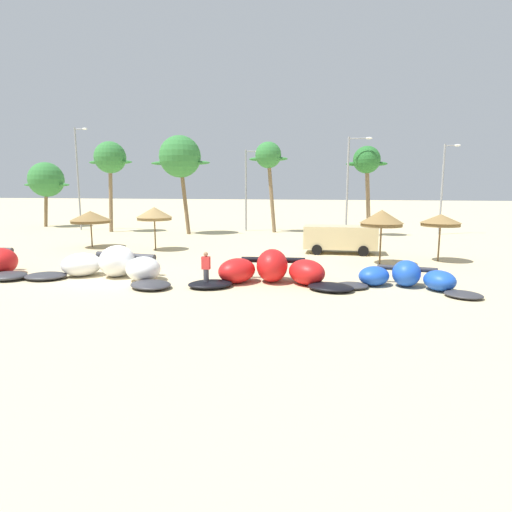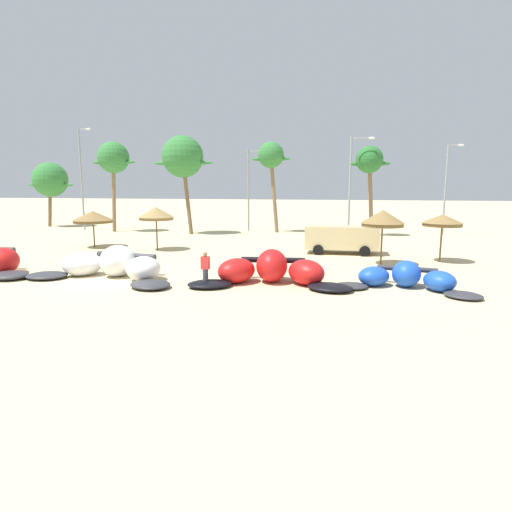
# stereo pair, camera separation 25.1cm
# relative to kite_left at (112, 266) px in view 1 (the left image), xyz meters

# --- Properties ---
(ground_plane) EXTENTS (260.00, 260.00, 0.00)m
(ground_plane) POSITION_rel_kite_left_xyz_m (0.13, -0.01, -0.60)
(ground_plane) COLOR beige
(kite_left) EXTENTS (8.19, 4.25, 1.56)m
(kite_left) POSITION_rel_kite_left_xyz_m (0.00, 0.00, 0.00)
(kite_left) COLOR #333338
(kite_left) RESTS_ON ground
(kite_left_of_center) EXTENTS (7.63, 3.85, 1.55)m
(kite_left_of_center) POSITION_rel_kite_left_xyz_m (7.84, 0.38, -0.01)
(kite_left_of_center) COLOR black
(kite_left_of_center) RESTS_ON ground
(kite_center) EXTENTS (6.25, 3.39, 1.18)m
(kite_center) POSITION_rel_kite_left_xyz_m (13.81, 0.70, -0.14)
(kite_center) COLOR #333338
(kite_center) RESTS_ON ground
(beach_umbrella_near_van) EXTENTS (2.92, 2.92, 2.68)m
(beach_umbrella_near_van) POSITION_rel_kite_left_xyz_m (-7.10, 9.56, 1.65)
(beach_umbrella_near_van) COLOR brown
(beach_umbrella_near_van) RESTS_ON ground
(beach_umbrella_middle) EXTENTS (2.50, 2.50, 3.04)m
(beach_umbrella_middle) POSITION_rel_kite_left_xyz_m (-1.92, 9.22, 1.98)
(beach_umbrella_middle) COLOR brown
(beach_umbrella_middle) RESTS_ON ground
(beach_umbrella_near_palms) EXTENTS (2.45, 2.45, 3.14)m
(beach_umbrella_near_palms) POSITION_rel_kite_left_xyz_m (13.19, 6.54, 2.07)
(beach_umbrella_near_palms) COLOR brown
(beach_umbrella_near_palms) RESTS_ON ground
(beach_umbrella_outermost) EXTENTS (2.33, 2.33, 2.83)m
(beach_umbrella_outermost) POSITION_rel_kite_left_xyz_m (16.71, 8.19, 1.88)
(beach_umbrella_outermost) COLOR brown
(beach_umbrella_outermost) RESTS_ON ground
(parked_van) EXTENTS (4.81, 2.19, 1.84)m
(parked_van) POSITION_rel_kite_left_xyz_m (10.79, 10.23, 0.49)
(parked_van) COLOR beige
(parked_van) RESTS_ON ground
(person_near_kites) EXTENTS (0.36, 0.24, 1.62)m
(person_near_kites) POSITION_rel_kite_left_xyz_m (5.15, -1.06, 0.22)
(person_near_kites) COLOR #383842
(person_near_kites) RESTS_ON ground
(palm_leftmost) EXTENTS (5.68, 3.78, 7.12)m
(palm_leftmost) POSITION_rel_kite_left_xyz_m (-21.15, 23.53, 4.58)
(palm_leftmost) COLOR brown
(palm_leftmost) RESTS_ON ground
(palm_left) EXTENTS (4.57, 3.05, 8.78)m
(palm_left) POSITION_rel_kite_left_xyz_m (-11.24, 19.96, 6.53)
(palm_left) COLOR #7F6647
(palm_left) RESTS_ON ground
(palm_left_of_gap) EXTENTS (5.79, 3.86, 9.12)m
(palm_left_of_gap) POSITION_rel_kite_left_xyz_m (-3.88, 19.48, 6.53)
(palm_left_of_gap) COLOR brown
(palm_left_of_gap) RESTS_ON ground
(palm_center_left) EXTENTS (3.77, 2.52, 8.72)m
(palm_center_left) POSITION_rel_kite_left_xyz_m (3.88, 22.69, 6.64)
(palm_center_left) COLOR #7F6647
(palm_center_left) RESTS_ON ground
(palm_center_right) EXTENTS (3.61, 2.40, 8.01)m
(palm_center_right) POSITION_rel_kite_left_xyz_m (13.01, 21.11, 6.00)
(palm_center_right) COLOR #7F6647
(palm_center_right) RESTS_ON ground
(lamppost_west) EXTENTS (1.48, 0.24, 10.32)m
(lamppost_west) POSITION_rel_kite_left_xyz_m (-15.55, 21.14, 5.07)
(lamppost_west) COLOR gray
(lamppost_west) RESTS_ON ground
(lamppost_west_center) EXTENTS (1.61, 0.24, 8.04)m
(lamppost_west_center) POSITION_rel_kite_left_xyz_m (1.60, 23.46, 3.93)
(lamppost_west_center) COLOR gray
(lamppost_west_center) RESTS_ON ground
(lamppost_east_center) EXTENTS (2.05, 0.24, 8.68)m
(lamppost_east_center) POSITION_rel_kite_left_xyz_m (11.56, 19.86, 4.30)
(lamppost_east_center) COLOR gray
(lamppost_east_center) RESTS_ON ground
(lamppost_east) EXTENTS (1.44, 0.24, 8.31)m
(lamppost_east) POSITION_rel_kite_left_xyz_m (20.15, 23.92, 4.05)
(lamppost_east) COLOR gray
(lamppost_east) RESTS_ON ground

